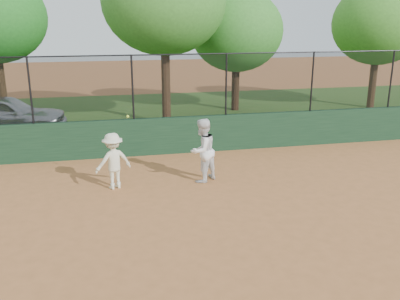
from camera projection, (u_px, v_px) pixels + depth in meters
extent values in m
plane|color=#B06938|center=(184.00, 241.00, 8.85)|extent=(80.00, 80.00, 0.00)
cube|color=#1C3E24|center=(150.00, 137.00, 14.30)|extent=(26.00, 0.20, 1.20)
cube|color=#264816|center=(136.00, 116.00, 20.09)|extent=(36.00, 12.00, 0.01)
imported|color=#A0A4A9|center=(3.00, 115.00, 16.60)|extent=(4.62, 2.04, 1.54)
imported|color=white|center=(202.00, 150.00, 11.89)|extent=(1.06, 1.03, 1.72)
imported|color=#E8E7C5|center=(113.00, 161.00, 11.41)|extent=(1.08, 0.85, 1.47)
sphere|color=#C9F636|center=(128.00, 116.00, 10.92)|extent=(0.07, 0.07, 0.07)
cube|color=black|center=(149.00, 87.00, 13.85)|extent=(26.00, 0.02, 2.00)
cylinder|color=black|center=(148.00, 55.00, 13.57)|extent=(26.00, 0.04, 0.04)
cylinder|color=black|center=(30.00, 91.00, 13.13)|extent=(0.06, 0.06, 2.00)
cylinder|color=black|center=(133.00, 87.00, 13.74)|extent=(0.06, 0.06, 2.00)
cylinder|color=black|center=(226.00, 84.00, 14.36)|extent=(0.06, 0.06, 2.00)
cylinder|color=black|center=(312.00, 82.00, 14.98)|extent=(0.06, 0.06, 2.00)
cylinder|color=black|center=(391.00, 79.00, 15.60)|extent=(0.06, 0.06, 2.00)
cylinder|color=#3D2915|center=(2.00, 90.00, 19.04)|extent=(0.36, 0.36, 2.62)
cylinder|color=#482D1A|center=(166.00, 88.00, 18.35)|extent=(0.36, 0.36, 3.01)
ellipsoid|color=#367625|center=(164.00, 1.00, 17.38)|extent=(4.91, 4.46, 4.24)
cylinder|color=#372112|center=(235.00, 89.00, 21.22)|extent=(0.36, 0.36, 2.02)
ellipsoid|color=#317124|center=(237.00, 31.00, 20.46)|extent=(4.32, 3.93, 3.73)
cylinder|color=#462C19|center=(372.00, 84.00, 21.76)|extent=(0.36, 0.36, 2.29)
ellipsoid|color=#377421|center=(379.00, 24.00, 20.94)|extent=(4.44, 4.04, 3.84)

